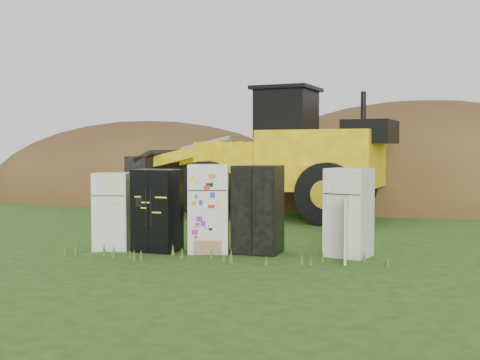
{
  "coord_description": "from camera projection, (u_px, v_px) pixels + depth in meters",
  "views": [
    {
      "loc": [
        2.02,
        -11.89,
        2.1
      ],
      "look_at": [
        -0.17,
        2.0,
        1.37
      ],
      "focal_mm": 45.0,
      "sensor_mm": 36.0,
      "label": 1
    }
  ],
  "objects": [
    {
      "name": "wheel_loader",
      "position": [
        256.0,
        152.0,
        18.7
      ],
      "size": [
        8.77,
        5.32,
        3.96
      ],
      "primitive_type": null,
      "rotation": [
        0.0,
        0.0,
        -0.26
      ],
      "color": "yellow",
      "rests_on": "ground"
    },
    {
      "name": "fridge_black_side",
      "position": [
        157.0,
        210.0,
        12.32
      ],
      "size": [
        0.98,
        0.83,
        1.68
      ],
      "primitive_type": null,
      "rotation": [
        0.0,
        0.0,
        -0.17
      ],
      "color": "black",
      "rests_on": "ground"
    },
    {
      "name": "fridge_dark_mid",
      "position": [
        258.0,
        209.0,
        12.05
      ],
      "size": [
        1.02,
        0.89,
        1.77
      ],
      "primitive_type": null,
      "rotation": [
        0.0,
        0.0,
        -0.18
      ],
      "color": "black",
      "rests_on": "ground"
    },
    {
      "name": "ground",
      "position": [
        233.0,
        253.0,
        12.15
      ],
      "size": [
        120.0,
        120.0,
        0.0
      ],
      "primitive_type": "plane",
      "color": "#274412",
      "rests_on": "ground"
    },
    {
      "name": "fridge_open_door",
      "position": [
        349.0,
        212.0,
        11.71
      ],
      "size": [
        1.0,
        0.97,
        1.72
      ],
      "primitive_type": null,
      "rotation": [
        0.0,
        0.0,
        -0.41
      ],
      "color": "beige",
      "rests_on": "ground"
    },
    {
      "name": "fridge_sticker",
      "position": [
        209.0,
        208.0,
        12.17
      ],
      "size": [
        0.89,
        0.84,
        1.78
      ],
      "primitive_type": null,
      "rotation": [
        0.0,
        0.0,
        0.15
      ],
      "color": "silver",
      "rests_on": "ground"
    },
    {
      "name": "dirt_mound_left",
      "position": [
        149.0,
        196.0,
        26.8
      ],
      "size": [
        14.57,
        10.93,
        6.66
      ],
      "primitive_type": "ellipsoid",
      "color": "#472D16",
      "rests_on": "ground"
    },
    {
      "name": "fridge_leftmost",
      "position": [
        112.0,
        211.0,
        12.49
      ],
      "size": [
        0.8,
        0.78,
        1.6
      ],
      "primitive_type": null,
      "rotation": [
        0.0,
        0.0,
        0.16
      ],
      "color": "beige",
      "rests_on": "ground"
    },
    {
      "name": "dirt_mound_right",
      "position": [
        423.0,
        202.0,
        23.61
      ],
      "size": [
        16.03,
        11.76,
        7.95
      ],
      "primitive_type": "ellipsoid",
      "color": "#472D16",
      "rests_on": "ground"
    }
  ]
}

